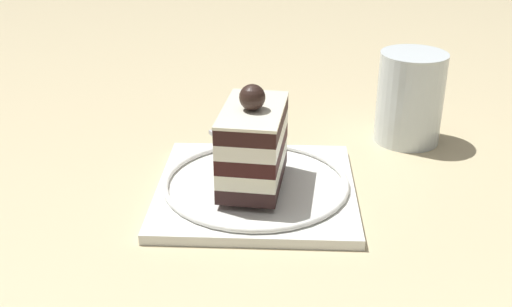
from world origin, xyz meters
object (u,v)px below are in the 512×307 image
dessert_plate (256,187)px  fork (237,148)px  drink_glass_near (409,103)px  cake_slice (253,144)px

dessert_plate → fork: bearing=-161.5°
fork → drink_glass_near: size_ratio=0.83×
cake_slice → dessert_plate: bearing=146.1°
dessert_plate → cake_slice: 0.05m
cake_slice → fork: cake_slice is taller
dessert_plate → cake_slice: cake_slice is taller
cake_slice → fork: bearing=-164.4°
dessert_plate → fork: fork is taller
drink_glass_near → fork: bearing=-70.6°
cake_slice → fork: size_ratio=1.23×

